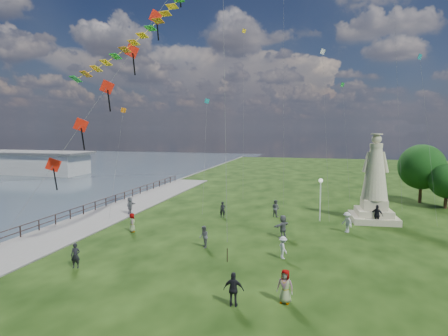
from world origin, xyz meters
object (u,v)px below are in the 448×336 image
(pier_pavilion, at_px, (18,162))
(person_2, at_px, (283,248))
(person_6, at_px, (223,210))
(person_0, at_px, (76,256))
(lamppost, at_px, (320,191))
(person_7, at_px, (276,208))
(person_9, at_px, (377,215))
(person_3, at_px, (234,289))
(person_1, at_px, (204,237))
(person_10, at_px, (132,223))
(person_4, at_px, (285,286))
(statue, at_px, (375,188))
(person_5, at_px, (130,206))
(person_11, at_px, (283,226))
(person_8, at_px, (347,222))

(pier_pavilion, xyz_separation_m, person_2, (55.90, -37.45, -1.10))
(pier_pavilion, relative_size, person_6, 19.47)
(person_0, bearing_deg, lamppost, 30.87)
(person_7, height_order, person_9, person_9)
(person_2, relative_size, person_3, 0.88)
(person_1, distance_m, person_2, 5.79)
(person_0, bearing_deg, person_10, 77.19)
(lamppost, distance_m, person_3, 18.69)
(person_4, bearing_deg, person_6, 126.13)
(person_2, height_order, person_7, person_7)
(statue, bearing_deg, person_4, -113.72)
(person_10, bearing_deg, person_5, 3.01)
(person_4, bearing_deg, statue, 82.50)
(pier_pavilion, relative_size, lamppost, 7.59)
(pier_pavilion, height_order, person_7, pier_pavilion)
(person_5, height_order, person_11, person_11)
(person_1, bearing_deg, person_6, 160.88)
(person_5, bearing_deg, person_3, -141.01)
(person_0, height_order, person_6, person_6)
(person_3, relative_size, person_8, 1.00)
(statue, xyz_separation_m, person_1, (-12.83, -11.29, -2.25))
(person_8, relative_size, person_9, 0.91)
(lamppost, xyz_separation_m, person_8, (2.17, -3.30, -2.01))
(pier_pavilion, bearing_deg, person_0, -44.02)
(person_0, bearing_deg, statue, 24.90)
(lamppost, height_order, person_3, lamppost)
(person_9, xyz_separation_m, person_11, (-7.64, -5.77, -0.03))
(person_2, xyz_separation_m, person_5, (-15.87, 8.84, 0.10))
(person_1, bearing_deg, person_11, 101.31)
(person_8, bearing_deg, person_6, -139.75)
(person_8, height_order, person_9, person_9)
(person_1, bearing_deg, lamppost, 116.04)
(person_2, xyz_separation_m, person_4, (0.70, -6.29, 0.10))
(person_2, distance_m, person_4, 6.33)
(person_6, distance_m, person_11, 8.11)
(person_1, bearing_deg, person_3, 1.35)
(person_7, bearing_deg, person_0, 93.59)
(statue, distance_m, lamppost, 4.96)
(person_3, distance_m, person_5, 21.48)
(pier_pavilion, height_order, person_6, pier_pavilion)
(person_0, bearing_deg, person_5, 88.72)
(person_2, distance_m, person_3, 7.45)
(person_0, xyz_separation_m, person_8, (16.63, 12.41, 0.07))
(pier_pavilion, bearing_deg, person_6, -29.20)
(statue, bearing_deg, person_1, -143.24)
(pier_pavilion, xyz_separation_m, statue, (63.00, -25.30, 1.20))
(person_4, height_order, person_6, person_4)
(person_8, bearing_deg, person_10, -113.75)
(statue, relative_size, person_1, 5.10)
(pier_pavilion, bearing_deg, statue, -21.88)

